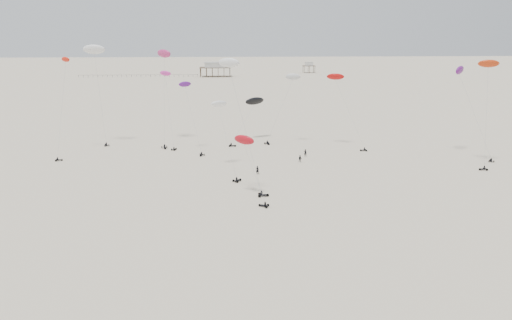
{
  "coord_description": "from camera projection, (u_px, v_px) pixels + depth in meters",
  "views": [
    {
      "loc": [
        -5.83,
        3.22,
        28.56
      ],
      "look_at": [
        0.0,
        88.0,
        7.0
      ],
      "focal_mm": 35.0,
      "sensor_mm": 36.0,
      "label": 1
    }
  ],
  "objects": [
    {
      "name": "ground_plane",
      "position": [
        237.0,
        108.0,
        197.7
      ],
      "size": [
        900.0,
        900.0,
        0.0
      ],
      "primitive_type": "plane",
      "color": "beige"
    },
    {
      "name": "pavilion_main",
      "position": [
        215.0,
        70.0,
        341.05
      ],
      "size": [
        21.0,
        13.0,
        9.8
      ],
      "color": "brown",
      "rests_on": "ground"
    },
    {
      "name": "pavilion_small",
      "position": [
        309.0,
        68.0,
        374.89
      ],
      "size": [
        9.0,
        7.0,
        8.0
      ],
      "color": "brown",
      "rests_on": "ground"
    },
    {
      "name": "pier_fence",
      "position": [
        139.0,
        76.0,
        338.44
      ],
      "size": [
        80.2,
        0.2,
        1.5
      ],
      "color": "black",
      "rests_on": "ground"
    },
    {
      "name": "rig_0",
      "position": [
        286.0,
        96.0,
        131.46
      ],
      "size": [
        9.89,
        4.88,
        18.63
      ],
      "rotation": [
        0.0,
        0.0,
        3.54
      ],
      "color": "black",
      "rests_on": "ground"
    },
    {
      "name": "rig_1",
      "position": [
        168.0,
        92.0,
        132.22
      ],
      "size": [
        5.77,
        16.38,
        22.03
      ],
      "rotation": [
        0.0,
        0.0,
        5.72
      ],
      "color": "black",
      "rests_on": "ground"
    },
    {
      "name": "rig_2",
      "position": [
        191.0,
        109.0,
        122.34
      ],
      "size": [
        6.52,
        10.45,
        17.84
      ],
      "rotation": [
        0.0,
        0.0,
        2.82
      ],
      "color": "black",
      "rests_on": "ground"
    },
    {
      "name": "rig_3",
      "position": [
        164.0,
        71.0,
        132.36
      ],
      "size": [
        5.12,
        15.85,
        25.5
      ],
      "rotation": [
        0.0,
        0.0,
        3.39
      ],
      "color": "black",
      "rests_on": "ground"
    },
    {
      "name": "rig_4",
      "position": [
        224.0,
        127.0,
        105.46
      ],
      "size": [
        6.69,
        16.3,
        18.75
      ],
      "rotation": [
        0.0,
        0.0,
        5.49
      ],
      "color": "black",
      "rests_on": "ground"
    },
    {
      "name": "rig_5",
      "position": [
        241.0,
        108.0,
        87.16
      ],
      "size": [
        8.87,
        4.02,
        24.66
      ],
      "rotation": [
        0.0,
        0.0,
        4.63
      ],
      "color": "black",
      "rests_on": "ground"
    },
    {
      "name": "rig_7",
      "position": [
        63.0,
        98.0,
        119.1
      ],
      "size": [
        2.96,
        14.18,
        24.63
      ],
      "rotation": [
        0.0,
        0.0,
        4.77
      ],
      "color": "black",
      "rests_on": "ground"
    },
    {
      "name": "rig_8",
      "position": [
        340.0,
        89.0,
        127.34
      ],
      "size": [
        9.49,
        10.25,
        19.73
      ],
      "rotation": [
        0.0,
        0.0,
        1.69
      ],
      "color": "black",
      "rests_on": "ground"
    },
    {
      "name": "rig_9",
      "position": [
        488.0,
        84.0,
        108.06
      ],
      "size": [
        5.37,
        8.57,
        23.38
      ],
      "rotation": [
        0.0,
        0.0,
        1.64
      ],
      "color": "black",
      "rests_on": "ground"
    },
    {
      "name": "rig_10",
      "position": [
        252.0,
        105.0,
        137.15
      ],
      "size": [
        10.89,
        13.99,
        15.23
      ],
      "rotation": [
        0.0,
        0.0,
        4.53
      ],
      "color": "black",
      "rests_on": "ground"
    },
    {
      "name": "rig_11",
      "position": [
        95.0,
        59.0,
        128.97
      ],
      "size": [
        6.38,
        7.13,
        26.1
      ],
      "rotation": [
        0.0,
        0.0,
        0.48
      ],
      "color": "black",
      "rests_on": "ground"
    },
    {
      "name": "rig_12",
      "position": [
        464.0,
        83.0,
        118.56
      ],
      "size": [
        7.56,
        13.79,
        22.22
      ],
      "rotation": [
        0.0,
        0.0,
        6.0
      ],
      "color": "black",
      "rests_on": "ground"
    },
    {
      "name": "rig_13",
      "position": [
        248.0,
        152.0,
        88.23
      ],
      "size": [
        6.26,
        10.4,
        12.13
      ],
      "rotation": [
        0.0,
        0.0,
        1.15
      ],
      "color": "black",
      "rests_on": "ground"
    },
    {
      "name": "spectator_0",
      "position": [
        257.0,
        174.0,
        104.47
      ],
      "size": [
        0.87,
        0.71,
        2.07
      ],
      "primitive_type": "imported",
      "rotation": [
        0.0,
        0.0,
        2.85
      ],
      "color": "black",
      "rests_on": "ground"
    },
    {
      "name": "spectator_1",
      "position": [
        300.0,
        162.0,
        114.12
      ],
      "size": [
        1.01,
        0.69,
        1.91
      ],
      "primitive_type": "imported",
      "rotation": [
        0.0,
        0.0,
        6.12
      ],
      "color": "black",
      "rests_on": "ground"
    },
    {
      "name": "spectator_3",
      "position": [
        305.0,
        156.0,
        119.56
      ],
      "size": [
        0.86,
        0.7,
        2.08
      ],
      "primitive_type": "imported",
      "rotation": [
        0.0,
        0.0,
        2.88
      ],
      "color": "black",
      "rests_on": "ground"
    }
  ]
}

